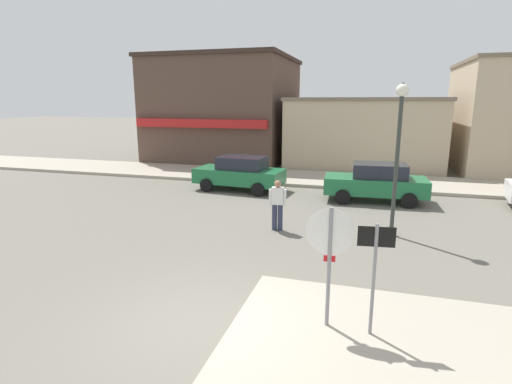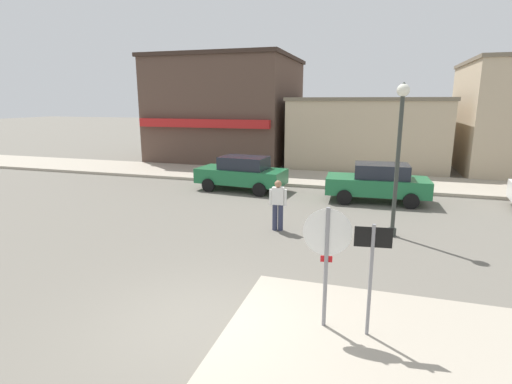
{
  "view_description": "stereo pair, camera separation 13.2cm",
  "coord_description": "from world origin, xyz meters",
  "px_view_note": "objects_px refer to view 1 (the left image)",
  "views": [
    {
      "loc": [
        2.91,
        -6.04,
        4.02
      ],
      "look_at": [
        -0.19,
        4.5,
        1.5
      ],
      "focal_mm": 28.0,
      "sensor_mm": 36.0,
      "label": 1
    },
    {
      "loc": [
        3.03,
        -6.0,
        4.02
      ],
      "look_at": [
        -0.19,
        4.5,
        1.5
      ],
      "focal_mm": 28.0,
      "sensor_mm": 36.0,
      "label": 2
    }
  ],
  "objects_px": {
    "one_way_sign": "(374,269)",
    "pedestrian_crossing_near": "(277,204)",
    "lamp_post": "(399,138)",
    "parked_car_second": "(376,182)",
    "stop_sign": "(330,252)",
    "parked_car_nearest": "(240,173)"
  },
  "relations": [
    {
      "from": "lamp_post",
      "to": "stop_sign",
      "type": "bearing_deg",
      "value": -102.43
    },
    {
      "from": "parked_car_nearest",
      "to": "pedestrian_crossing_near",
      "type": "bearing_deg",
      "value": -59.98
    },
    {
      "from": "one_way_sign",
      "to": "lamp_post",
      "type": "relative_size",
      "value": 0.46
    },
    {
      "from": "one_way_sign",
      "to": "pedestrian_crossing_near",
      "type": "xyz_separation_m",
      "value": [
        -2.92,
        5.42,
        -0.46
      ]
    },
    {
      "from": "one_way_sign",
      "to": "pedestrian_crossing_near",
      "type": "relative_size",
      "value": 1.3
    },
    {
      "from": "stop_sign",
      "to": "parked_car_second",
      "type": "xyz_separation_m",
      "value": [
        0.8,
        10.11,
        -0.71
      ]
    },
    {
      "from": "stop_sign",
      "to": "one_way_sign",
      "type": "relative_size",
      "value": 1.1
    },
    {
      "from": "parked_car_nearest",
      "to": "parked_car_second",
      "type": "bearing_deg",
      "value": -3.84
    },
    {
      "from": "stop_sign",
      "to": "parked_car_second",
      "type": "height_order",
      "value": "stop_sign"
    },
    {
      "from": "one_way_sign",
      "to": "lamp_post",
      "type": "bearing_deg",
      "value": 84.7
    },
    {
      "from": "one_way_sign",
      "to": "parked_car_second",
      "type": "bearing_deg",
      "value": 89.67
    },
    {
      "from": "lamp_post",
      "to": "pedestrian_crossing_near",
      "type": "height_order",
      "value": "lamp_post"
    },
    {
      "from": "parked_car_nearest",
      "to": "lamp_post",
      "type": "bearing_deg",
      "value": -35.9
    },
    {
      "from": "one_way_sign",
      "to": "parked_car_second",
      "type": "distance_m",
      "value": 10.19
    },
    {
      "from": "lamp_post",
      "to": "pedestrian_crossing_near",
      "type": "bearing_deg",
      "value": -171.88
    },
    {
      "from": "stop_sign",
      "to": "parked_car_nearest",
      "type": "xyz_separation_m",
      "value": [
        -5.16,
        10.51,
        -0.71
      ]
    },
    {
      "from": "lamp_post",
      "to": "one_way_sign",
      "type": "bearing_deg",
      "value": -95.3
    },
    {
      "from": "parked_car_second",
      "to": "stop_sign",
      "type": "bearing_deg",
      "value": -94.52
    },
    {
      "from": "parked_car_second",
      "to": "pedestrian_crossing_near",
      "type": "height_order",
      "value": "pedestrian_crossing_near"
    },
    {
      "from": "stop_sign",
      "to": "parked_car_second",
      "type": "distance_m",
      "value": 10.16
    },
    {
      "from": "one_way_sign",
      "to": "lamp_post",
      "type": "distance_m",
      "value": 6.16
    },
    {
      "from": "parked_car_nearest",
      "to": "parked_car_second",
      "type": "xyz_separation_m",
      "value": [
        5.96,
        -0.4,
        0.0
      ]
    }
  ]
}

